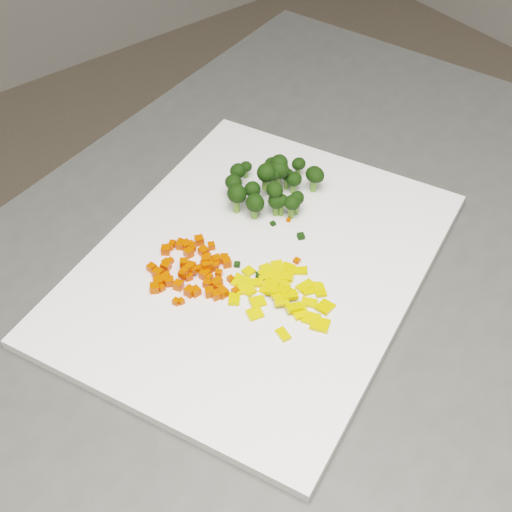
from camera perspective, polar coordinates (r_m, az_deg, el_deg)
ground at (r=1.74m, az=4.42°, el=-17.40°), size 4.00×4.00×0.00m
counter_block at (r=1.28m, az=2.56°, el=-13.83°), size 1.25×1.04×0.90m
cutting_board at (r=0.89m, az=-0.00°, el=-0.75°), size 0.60×0.55×0.01m
carrot_pile at (r=0.86m, az=-5.26°, el=-0.65°), size 0.11×0.11×0.03m
pepper_pile at (r=0.84m, az=2.03°, el=-2.98°), size 0.13×0.13×0.02m
broccoli_pile at (r=0.95m, az=1.31°, el=5.99°), size 0.13×0.13×0.06m
carrot_cube_0 at (r=0.87m, az=-4.09°, el=-1.10°), size 0.01×0.01×0.01m
carrot_cube_1 at (r=0.88m, az=-3.22°, el=-0.72°), size 0.01×0.01×0.01m
carrot_cube_2 at (r=0.87m, az=-7.85°, el=-1.39°), size 0.01×0.01×0.01m
carrot_cube_3 at (r=0.87m, az=-5.40°, el=-1.52°), size 0.01×0.01×0.01m
carrot_cube_4 at (r=0.86m, az=-7.56°, el=-2.55°), size 0.01×0.01×0.01m
carrot_cube_5 at (r=0.89m, az=-3.92°, el=-0.09°), size 0.01×0.01×0.01m
carrot_cube_6 at (r=0.91m, az=-4.57°, el=1.26°), size 0.01×0.01×0.01m
carrot_cube_7 at (r=0.90m, az=-5.63°, el=0.94°), size 0.01×0.01×0.01m
carrot_cube_8 at (r=0.86m, az=-2.05°, el=-1.85°), size 0.01×0.01×0.01m
carrot_cube_9 at (r=0.87m, az=-4.46°, el=-1.03°), size 0.01×0.01×0.01m
carrot_cube_10 at (r=0.86m, az=-6.22°, el=-2.34°), size 0.01×0.01×0.01m
carrot_cube_11 at (r=0.86m, az=-3.81°, el=-1.77°), size 0.01×0.01×0.01m
carrot_cube_12 at (r=0.86m, az=-3.06°, el=-2.01°), size 0.01×0.01×0.01m
carrot_cube_13 at (r=0.87m, az=-5.50°, el=-1.42°), size 0.01×0.01×0.01m
carrot_cube_14 at (r=0.87m, az=-2.99°, el=-1.40°), size 0.01×0.01×0.01m
carrot_cube_15 at (r=0.88m, az=-4.13°, el=-0.57°), size 0.01×0.01×0.01m
carrot_cube_16 at (r=0.84m, az=-3.20°, el=-3.14°), size 0.01×0.01×0.01m
carrot_cube_17 at (r=0.87m, az=-4.05°, el=-1.32°), size 0.01×0.01×0.01m
carrot_cube_18 at (r=0.87m, az=-5.44°, el=-1.33°), size 0.01×0.01×0.01m
carrot_cube_19 at (r=0.86m, az=-4.15°, el=-1.51°), size 0.01×0.01×0.01m
carrot_cube_20 at (r=0.88m, az=-3.51°, el=-0.38°), size 0.01×0.01×0.01m
carrot_cube_21 at (r=0.87m, az=-5.80°, el=-0.55°), size 0.01×0.01×0.01m
carrot_cube_22 at (r=0.84m, az=-6.02°, el=-3.63°), size 0.01×0.01×0.01m
carrot_cube_23 at (r=0.90m, az=-5.20°, el=0.83°), size 0.01×0.01×0.01m
carrot_cube_24 at (r=0.88m, az=-2.35°, el=-0.53°), size 0.01×0.01×0.01m
carrot_cube_25 at (r=0.90m, az=-7.24°, el=0.48°), size 0.02×0.02×0.01m
carrot_cube_26 at (r=0.85m, az=-2.98°, el=-2.47°), size 0.01×0.01×0.01m
carrot_cube_27 at (r=0.87m, az=-7.34°, el=-1.81°), size 0.01×0.01×0.01m
carrot_cube_28 at (r=0.90m, az=-3.59°, el=0.81°), size 0.01×0.01×0.01m
carrot_cube_29 at (r=0.84m, az=-6.40°, el=-3.64°), size 0.01×0.01×0.01m
carrot_cube_30 at (r=0.89m, az=-6.86°, el=-0.38°), size 0.01×0.01×0.01m
carrot_cube_31 at (r=0.85m, az=-3.75°, el=-2.92°), size 0.01×0.01×0.01m
carrot_cube_32 at (r=0.86m, az=-7.31°, el=-1.89°), size 0.01×0.01×0.01m
carrot_cube_33 at (r=0.89m, az=-5.41°, el=0.25°), size 0.01×0.01×0.01m
carrot_cube_34 at (r=0.87m, az=-3.58°, el=-0.89°), size 0.01×0.01×0.01m
carrot_cube_35 at (r=0.91m, az=-6.70°, el=0.98°), size 0.01×0.01×0.01m
carrot_cube_36 at (r=0.87m, az=-3.76°, el=-0.69°), size 0.01×0.01×0.01m
carrot_cube_37 at (r=0.89m, az=-7.21°, el=-0.54°), size 0.01×0.01×0.01m
carrot_cube_38 at (r=0.85m, az=-3.21°, el=-2.23°), size 0.01×0.01×0.01m
carrot_cube_39 at (r=0.86m, az=-3.96°, el=-2.22°), size 0.01×0.01×0.01m
carrot_cube_40 at (r=0.86m, az=-8.15°, el=-2.44°), size 0.01×0.01×0.01m
carrot_cube_41 at (r=0.86m, az=-5.91°, el=-1.41°), size 0.01×0.01×0.01m
carrot_cube_42 at (r=0.86m, az=-4.09°, el=-0.76°), size 0.01×0.01×0.01m
carrot_cube_43 at (r=0.88m, az=-3.38°, el=-0.33°), size 0.01×0.01×0.01m
carrot_cube_44 at (r=0.86m, az=-7.81°, el=-2.09°), size 0.01×0.01×0.01m
carrot_cube_45 at (r=0.88m, az=-7.21°, el=-0.81°), size 0.01×0.01×0.01m
carrot_cube_46 at (r=0.87m, az=-5.25°, el=-0.86°), size 0.01×0.01×0.01m
carrot_cube_47 at (r=0.88m, az=-8.35°, el=-0.93°), size 0.01×0.01×0.01m
carrot_cube_48 at (r=0.86m, az=-6.92°, el=-2.04°), size 0.01×0.01×0.01m
carrot_cube_49 at (r=0.85m, az=-5.37°, el=-2.65°), size 0.01×0.01×0.01m
carrot_cube_50 at (r=0.85m, az=-5.32°, el=-2.84°), size 0.01×0.01×0.01m
carrot_cube_51 at (r=0.87m, az=-4.04°, el=-0.28°), size 0.01×0.01×0.01m
carrot_cube_52 at (r=0.87m, az=-7.13°, el=-1.49°), size 0.01×0.01×0.01m
carrot_cube_53 at (r=0.91m, az=-6.06°, el=1.16°), size 0.01×0.01×0.01m
carrot_cube_54 at (r=0.87m, az=-5.73°, el=-1.52°), size 0.01×0.01×0.01m
carrot_cube_55 at (r=0.88m, az=-2.55°, el=-0.21°), size 0.01×0.01×0.01m
carrot_cube_56 at (r=0.86m, az=-5.64°, el=-1.16°), size 0.01×0.01×0.01m
carrot_cube_57 at (r=0.87m, az=-5.44°, el=-1.64°), size 0.01×0.01×0.01m
carrot_cube_58 at (r=0.86m, az=-5.03°, el=-1.11°), size 0.01×0.01×0.01m
carrot_cube_59 at (r=0.86m, az=-7.77°, el=-1.95°), size 0.01×0.01×0.01m
carrot_cube_60 at (r=0.86m, az=-5.77°, el=-1.26°), size 0.01×0.01×0.01m
carrot_cube_61 at (r=0.90m, az=-6.90°, el=0.72°), size 0.01×0.01×0.01m
carrot_cube_62 at (r=0.90m, az=-5.61°, el=0.84°), size 0.01×0.01×0.01m
carrot_cube_63 at (r=0.86m, az=-8.12°, el=-2.55°), size 0.01×0.01×0.01m
carrot_cube_64 at (r=0.86m, az=-3.79°, el=-2.25°), size 0.01×0.01×0.01m
carrot_cube_65 at (r=0.84m, az=-2.69°, el=-2.94°), size 0.01×0.01×0.01m
carrot_cube_66 at (r=0.86m, az=-5.37°, el=-0.92°), size 0.01×0.01×0.01m
carrot_cube_67 at (r=0.90m, az=-5.16°, el=0.55°), size 0.01×0.01×0.01m
carrot_cube_68 at (r=0.85m, az=-4.87°, el=-2.83°), size 0.01×0.01×0.01m
carrot_cube_69 at (r=0.88m, az=-3.24°, el=-0.65°), size 0.01×0.01×0.01m
carrot_cube_70 at (r=0.88m, az=-3.17°, el=-0.30°), size 0.01×0.01×0.01m
carrot_cube_71 at (r=0.89m, az=-4.21°, el=0.36°), size 0.01×0.01×0.01m
carrot_cube_72 at (r=0.90m, az=-6.10°, el=0.85°), size 0.01×0.01×0.01m
carrot_cube_73 at (r=0.87m, az=-5.61°, el=-1.48°), size 0.01×0.01×0.01m
pepper_chunk_0 at (r=0.88m, az=1.74°, el=-0.91°), size 0.02×0.02×0.01m
pepper_chunk_1 at (r=0.83m, az=-0.09°, el=-4.64°), size 0.02×0.02×0.01m
pepper_chunk_2 at (r=0.86m, az=-1.25°, el=-2.05°), size 0.03×0.03×0.01m
pepper_chunk_3 at (r=0.85m, az=-0.59°, el=-2.81°), size 0.02×0.02×0.01m
pepper_chunk_4 at (r=0.87m, az=0.83°, el=-1.04°), size 0.02×0.02×0.01m
pepper_chunk_5 at (r=0.84m, az=4.29°, el=-3.75°), size 0.02×0.02×0.01m
pepper_chunk_6 at (r=0.84m, az=1.93°, el=-3.08°), size 0.02×0.02×0.01m
pepper_chunk_7 at (r=0.83m, az=3.51°, el=-4.50°), size 0.02×0.02×0.01m
pepper_chunk_8 at (r=0.87m, az=-0.59°, el=-1.24°), size 0.02×0.01×0.00m
pepper_chunk_9 at (r=0.81m, az=2.18°, el=-6.27°), size 0.01×0.02×0.00m
pepper_chunk_10 at (r=0.86m, az=3.96°, el=-2.41°), size 0.02×0.01×0.00m
pepper_chunk_11 at (r=0.88m, az=2.59°, el=-0.93°), size 0.02×0.02×0.00m
pepper_chunk_12 at (r=0.86m, az=-1.10°, el=-2.15°), size 0.02×0.02×0.01m
pepper_chunk_13 at (r=0.83m, az=2.02°, el=-3.55°), size 0.02×0.02×0.01m
pepper_chunk_14 at (r=0.84m, az=0.13°, el=-3.69°), size 0.02×0.02×0.01m
pepper_chunk_15 at (r=0.86m, az=1.93°, el=-2.20°), size 0.02×0.02×0.00m
pepper_chunk_16 at (r=0.84m, az=5.56°, el=-4.07°), size 0.02×0.02×0.01m
pepper_chunk_17 at (r=0.84m, az=2.68°, el=-3.13°), size 0.02×0.02×0.01m
pepper_chunk_18 at (r=0.85m, az=0.86°, el=-2.60°), size 0.02×0.02×0.01m
pepper_chunk_19 at (r=0.86m, az=4.96°, el=-2.48°), size 0.02×0.02×0.01m
pepper_chunk_20 at (r=0.82m, az=4.41°, el=-5.01°), size 0.02×0.03×0.01m
pepper_chunk_21 at (r=0.85m, az=-0.79°, el=-2.71°), size 0.03×0.02×0.01m
pepper_chunk_22 at (r=0.82m, az=5.15°, el=-5.48°), size 0.03×0.03×0.01m
pepper_chunk_23 at (r=0.87m, az=0.68°, el=-1.55°), size 0.02×0.02×0.01m
pepper_chunk_24 at (r=0.84m, az=1.25°, el=-2.50°), size 0.03×0.03×0.01m
pepper_chunk_25 at (r=0.83m, az=3.08°, el=-4.13°), size 0.02×0.02×0.01m
pepper_chunk_26 at (r=0.87m, az=2.38°, el=-1.63°), size 0.02×0.02×0.01m
pepper_chunk_27 at (r=0.87m, az=1.67°, el=-1.08°), size 0.02×0.02×0.01m
pepper_chunk_28 at (r=0.86m, az=-0.13°, el=-2.17°), size 0.02×0.02×0.01m
pepper_chunk_29 at (r=0.85m, az=5.12°, el=-2.73°), size 0.02×0.03×0.01m
pepper_chunk_30 at (r=0.86m, az=1.48°, el=-1.75°), size 0.03×0.03×0.01m
pepper_chunk_31 at (r=0.85m, az=4.24°, el=-2.80°), size 0.02×0.02×0.01m
pepper_chunk_32 at (r=0.87m, az=3.49°, el=-1.19°), size 0.02×0.02×0.01m
pepper_chunk_33 at (r=0.85m, az=2.69°, el=-2.90°), size 0.02×0.02×0.01m
pepper_chunk_34 at (r=0.84m, az=-1.76°, el=-3.46°), size 0.02×0.02×0.01m
pepper_chunk_35 at (r=0.84m, az=2.17°, el=-2.77°), size 0.02×0.02×0.01m
broccoli_floret_0 at (r=0.98m, az=4.65°, el=6.10°), size 0.03×0.03×0.04m
broccoli_floret_1 at (r=0.96m, az=1.29°, el=6.15°), size 0.03×0.03×0.03m
broccoli_floret_2 at (r=0.97m, az=3.00°, el=5.83°), size 0.03×0.03×0.03m
broccoli_floret_3 at (r=0.97m, az=1.73°, el=6.74°), size 0.04×0.04×0.03m
broccoli_floret_4 at (r=0.95m, az=-0.33°, el=4.95°), size 0.03×0.03×0.03m
broccoli_floret_5 at (r=0.98m, az=-1.49°, el=6.38°), size 0.03×0.03×0.04m
broccoli_floret_6 at (r=0.94m, az=3.23°, el=4.21°), size 0.03×0.03×0.03m
broccoli_floret_7 at (r=0.93m, az=2.83°, el=3.88°), size 0.03×0.03×0.03m
broccoli_floret_8 at (r=0.93m, az=1.45°, el=4.99°), size 0.03×0.03×0.03m
broccoli_floret_9 at (r=0.94m, az=-1.58°, el=4.54°), size 0.04×0.04×0.04m
broccoli_floret_10 at (r=0.94m, az=2.03°, el=4.03°), size 0.02×0.02×0.03m
broccoli_floret_11 at (r=0.97m, az=1.82°, el=7.02°), size 0.03×0.03×0.04m
broccoli_floret_12 at (r=0.93m, az=-0.13°, el=3.90°), size 0.03×0.03×0.03m
broccoli_floret_13 at (r=0.95m, az=0.77°, el=6.26°), size 0.04×0.04×0.04m
broccoli_floret_14 at (r=1.00m, az=1.77°, el=7.07°), size 0.03×0.03×0.04m
broccoli_floret_15 at (r=1.00m, az=3.38°, el=7.03°), size 0.03×0.03×0.03m
broccoli_floret_16 at (r=0.94m, az=1.61°, el=4.12°), size 0.03×0.03×0.03m
broccoli_floret_17 at (r=0.96m, az=-1.84°, el=5.46°), size 0.03×0.03×0.04m
broccoli_floret_18 at (r=0.98m, az=2.47°, el=6.16°), size 0.03×0.03×0.03m
broccoli_floret_19 at (r=0.99m, az=1.24°, el=6.87°), size 0.03×0.03×0.04m
broccoli_floret_20 at (r=1.00m, az=-0.84°, el=6.89°), size 0.02×0.02×0.02m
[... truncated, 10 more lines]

